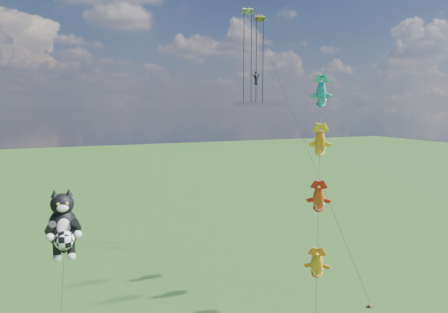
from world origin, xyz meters
name	(u,v)px	position (x,y,z in m)	size (l,w,h in m)	color
cat_kite_rig	(63,226)	(-3.99, 8.17, 7.93)	(2.34, 4.10, 10.43)	brown
fish_windsock_rig	(319,170)	(13.61, 3.96, 11.29)	(9.31, 13.11, 20.14)	brown
parafoil_rig	(258,64)	(15.66, 17.92, 20.13)	(3.87, 17.25, 26.73)	brown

